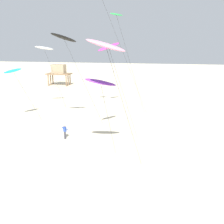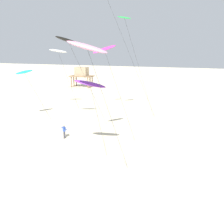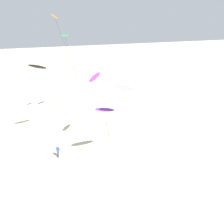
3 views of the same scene
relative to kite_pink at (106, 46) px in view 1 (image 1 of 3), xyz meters
name	(u,v)px [view 1 (image 1 of 3)]	position (x,y,z in m)	size (l,w,h in m)	color
ground_plane	(69,206)	(-1.39, -5.44, -10.47)	(260.00, 260.00, 0.00)	beige
kite_pink	(106,46)	(0.00, 0.00, 0.00)	(4.39, 3.06, 11.21)	pink
kite_green	(117,16)	(-2.52, 18.06, 3.80)	(5.00, 3.93, 14.80)	green
kite_black	(64,38)	(-7.69, 10.99, 0.80)	(5.55, 4.26, 12.04)	black
kite_white	(44,48)	(-14.31, 19.37, -0.58)	(3.92, 3.03, 10.38)	white
kite_teal	(13,71)	(-15.34, 11.77, -3.39)	(3.71, 3.11, 7.55)	teal
kite_purple	(101,82)	(-1.23, 3.05, -3.26)	(3.01, 1.83, 7.77)	purple
kite_magenta	(109,48)	(-1.25, 6.84, -0.24)	(4.08, 3.17, 10.89)	#D8339E
kite_flyer_middle	(65,131)	(-6.45, 6.86, -9.58)	(0.68, 0.66, 1.67)	#33333D
stilt_house	(59,71)	(-22.56, 44.42, -6.67)	(6.07, 3.55, 5.39)	#846647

